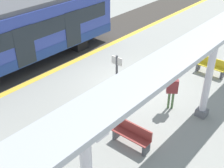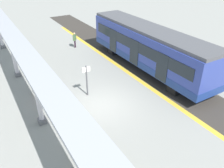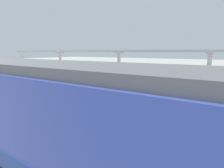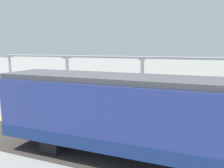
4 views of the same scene
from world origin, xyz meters
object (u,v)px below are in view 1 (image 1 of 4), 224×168
Objects in this scene: bench_near_end at (132,135)px; bench_far_end at (211,66)px; canopy_pillar_third at (209,76)px; platform_info_sign at (117,74)px; train_near_carriage at (9,37)px; passenger_by_the_benches at (172,88)px.

bench_near_end is 7.01m from bench_far_end.
canopy_pillar_third reaches higher than platform_info_sign.
bench_near_end is at bearing -4.06° from train_near_carriage.
canopy_pillar_third reaches higher than bench_far_end.
bench_near_end is 0.92× the size of passenger_by_the_benches.
train_near_carriage is 7.92× the size of passenger_by_the_benches.
train_near_carriage is 8.61× the size of bench_far_end.
platform_info_sign is at bearing -158.79° from canopy_pillar_third.
train_near_carriage is 10.60m from bench_far_end.
platform_info_sign is (-2.34, 1.93, 0.89)m from bench_near_end.
canopy_pillar_third reaches higher than bench_near_end.
canopy_pillar_third is 4.19m from bench_far_end.
bench_far_end is at bearing 66.15° from platform_info_sign.
train_near_carriage reaches higher than bench_far_end.
train_near_carriage is at bearing -142.40° from bench_far_end.
canopy_pillar_third is 3.83m from platform_info_sign.
canopy_pillar_third is 1.61m from passenger_by_the_benches.
canopy_pillar_third is 2.48× the size of bench_near_end.
bench_far_end is at bearing 37.60° from train_near_carriage.
bench_far_end is (8.33, 6.41, -1.39)m from train_near_carriage.
bench_far_end is at bearing 109.07° from canopy_pillar_third.
bench_near_end is at bearing -87.91° from passenger_by_the_benches.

